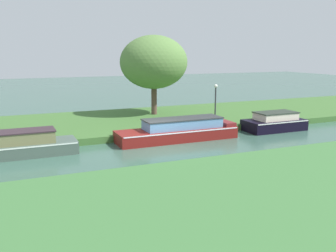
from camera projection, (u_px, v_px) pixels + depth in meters
The scene contains 8 objects.
ground_plane at pixel (159, 147), 21.02m from camera, with size 120.00×120.00×0.00m, color #385C4D.
riverbank_far at pixel (123, 122), 27.29m from camera, with size 72.00×10.00×0.40m, color #3D682F.
riverbank_near at pixel (258, 202), 12.88m from camera, with size 72.00×10.00×0.40m, color #3C6E38.
maroon_barge at pixel (179, 131), 22.69m from camera, with size 7.34×1.99×1.31m.
slate_narrowboat at pixel (18, 146), 19.20m from camera, with size 5.90×1.89×1.30m.
black_cruiser at pixel (274, 122), 25.43m from camera, with size 4.15×1.97×1.25m.
willow_tree_left at pixel (154, 62), 28.79m from camera, with size 5.19×4.79×6.04m.
lamp_post at pixel (216, 98), 25.83m from camera, with size 0.24×0.24×2.63m.
Camera 1 is at (-7.61, -18.93, 5.25)m, focal length 40.53 mm.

